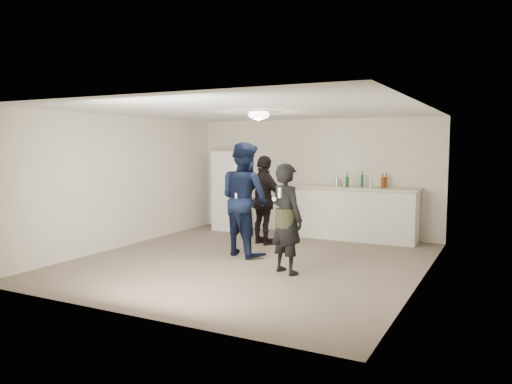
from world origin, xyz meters
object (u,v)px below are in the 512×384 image
at_px(counter, 352,214).
at_px(fridge, 232,191).
at_px(spectator, 264,200).
at_px(shaker, 337,182).
at_px(woman, 286,219).
at_px(man, 244,199).

relative_size(counter, fridge, 1.44).
bearing_deg(spectator, shaker, -101.68).
xyz_separation_m(shaker, woman, (0.27, -3.24, -0.34)).
relative_size(counter, spectator, 1.49).
relative_size(shaker, woman, 0.10).
relative_size(man, spectator, 1.14).
bearing_deg(woman, spectator, -30.63).
height_order(fridge, shaker, fridge).
distance_m(shaker, man, 2.59).
bearing_deg(shaker, counter, -18.17).
xyz_separation_m(woman, spectator, (-1.28, 1.84, 0.03)).
distance_m(counter, woman, 3.13).
distance_m(fridge, man, 2.70).
bearing_deg(man, woman, 166.36).
bearing_deg(man, counter, -97.84).
bearing_deg(shaker, spectator, -125.75).
xyz_separation_m(counter, spectator, (-1.39, -1.28, 0.35)).
bearing_deg(man, fridge, -34.24).
bearing_deg(woman, fridge, -24.04).
relative_size(shaker, man, 0.09).
distance_m(counter, fridge, 2.83).
bearing_deg(fridge, counter, 1.43).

